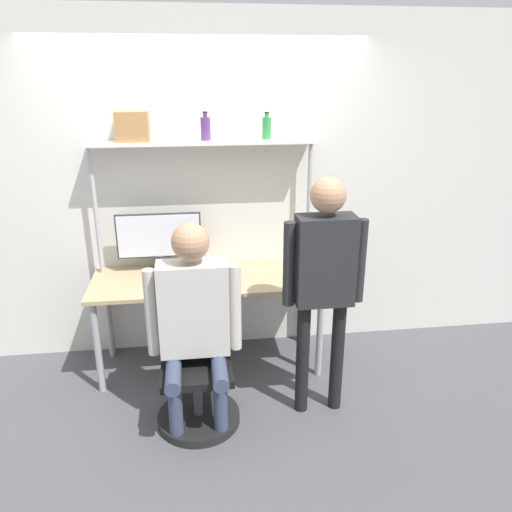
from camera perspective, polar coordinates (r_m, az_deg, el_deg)
name	(u,v)px	position (r m, az deg, el deg)	size (l,w,h in m)	color
ground_plane	(214,388)	(3.91, -4.85, -14.81)	(12.00, 12.00, 0.00)	#4C4C51
wall_back	(204,192)	(4.02, -5.96, 7.33)	(8.00, 0.06, 2.70)	silver
desk	(209,287)	(3.89, -5.42, -3.52)	(1.77, 0.67, 0.76)	tan
shelf_unit	(204,180)	(3.85, -5.95, 8.62)	(1.68, 0.23, 1.77)	white
monitor	(159,239)	(3.94, -11.01, 1.89)	(0.65, 0.23, 0.47)	#333338
laptop	(202,277)	(3.72, -6.19, -2.43)	(0.31, 0.21, 0.20)	#BCBCC1
cell_phone	(233,283)	(3.72, -2.69, -3.16)	(0.07, 0.15, 0.01)	#264C8C
office_chair	(197,384)	(3.49, -6.73, -14.30)	(0.56, 0.56, 0.90)	black
person_seated	(194,313)	(3.18, -7.12, -6.46)	(0.61, 0.48, 1.40)	#38425B
person_standing	(324,270)	(3.22, 7.82, -1.57)	(0.54, 0.22, 1.66)	black
bottle_green	(267,128)	(3.83, 1.23, 14.44)	(0.07, 0.07, 0.20)	#2D8C3F
bottle_purple	(206,128)	(3.79, -5.78, 14.33)	(0.07, 0.07, 0.21)	#593372
storage_box	(133,127)	(3.81, -13.93, 14.17)	(0.23, 0.18, 0.21)	#B27A47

